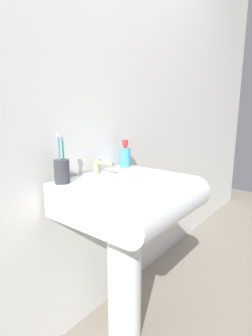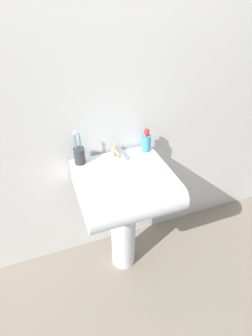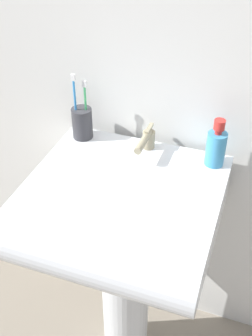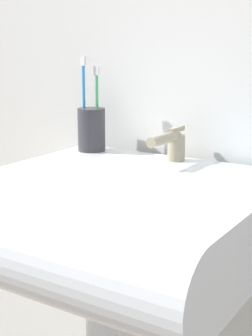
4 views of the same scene
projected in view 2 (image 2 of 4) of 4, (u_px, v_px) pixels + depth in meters
name	position (u px, v px, depth m)	size (l,w,h in m)	color
ground_plane	(123.00, 259.00, 1.98)	(6.00, 6.00, 0.00)	gray
wall_back	(106.00, 92.00, 1.48)	(5.00, 0.05, 2.40)	silver
sink_pedestal	(123.00, 229.00, 1.78)	(0.17, 0.17, 0.68)	white
sink_basin	(126.00, 188.00, 1.49)	(0.54, 0.52, 0.15)	white
faucet	(115.00, 151.00, 1.60)	(0.04, 0.14, 0.07)	tan
toothbrush_cup	(79.00, 155.00, 1.53)	(0.06, 0.06, 0.22)	#38383D
soap_bottle	(146.00, 142.00, 1.65)	(0.06, 0.06, 0.15)	#3F99CC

